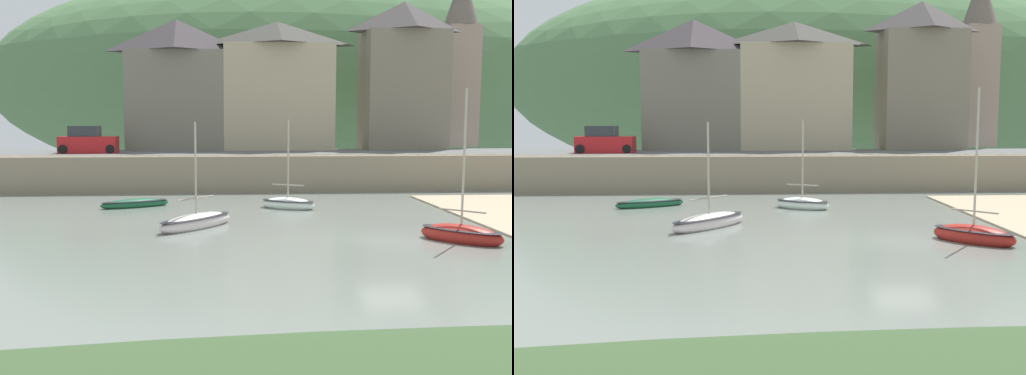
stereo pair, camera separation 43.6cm
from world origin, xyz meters
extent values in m
cube|color=slate|center=(0.00, 0.00, -0.03)|extent=(48.00, 40.00, 0.06)
cube|color=gray|center=(0.00, 17.00, 1.20)|extent=(48.00, 2.40, 2.40)
cube|color=#606060|center=(0.00, 20.70, 2.35)|extent=(48.00, 9.00, 0.10)
ellipsoid|color=#50784A|center=(4.48, 55.20, 9.51)|extent=(80.00, 44.00, 27.18)
cube|color=slate|center=(-10.16, 25.20, 6.25)|extent=(7.78, 4.67, 7.70)
pyramid|color=#3F383C|center=(-10.16, 25.20, 11.36)|extent=(8.08, 4.97, 2.53)
cube|color=tan|center=(-2.17, 25.20, 6.53)|extent=(8.64, 4.67, 8.26)
pyramid|color=#42403A|center=(-2.17, 25.20, 11.59)|extent=(8.94, 4.97, 1.86)
cube|color=#736C5C|center=(8.12, 25.20, 7.12)|extent=(6.50, 4.41, 9.43)
pyramid|color=#464040|center=(8.12, 25.20, 13.02)|extent=(6.80, 4.71, 2.38)
cube|color=gray|center=(14.44, 29.20, 7.66)|extent=(2.80, 2.80, 10.53)
ellipsoid|color=silver|center=(-8.05, 3.22, 0.23)|extent=(3.77, 3.98, 0.85)
ellipsoid|color=black|center=(-8.05, 3.22, 0.47)|extent=(3.70, 3.90, 0.12)
cylinder|color=#B2A893|center=(-8.05, 3.22, 2.71)|extent=(0.09, 0.09, 4.09)
cylinder|color=gray|center=(-8.05, 3.22, 1.35)|extent=(1.63, 1.77, 0.07)
ellipsoid|color=#1A5635|center=(-11.64, 9.88, 0.17)|extent=(3.91, 2.40, 0.61)
ellipsoid|color=black|center=(-11.64, 9.88, 0.34)|extent=(3.83, 2.35, 0.12)
ellipsoid|color=maroon|center=(2.61, -0.58, 0.25)|extent=(3.27, 3.25, 0.91)
ellipsoid|color=black|center=(2.61, -0.58, 0.50)|extent=(3.20, 3.19, 0.12)
cylinder|color=#B2A893|center=(2.61, -0.58, 3.40)|extent=(0.09, 0.09, 5.39)
cylinder|color=gray|center=(2.61, -0.58, 1.26)|extent=(1.41, 1.39, 0.07)
ellipsoid|color=white|center=(-3.22, 8.80, 0.22)|extent=(3.29, 2.53, 0.78)
ellipsoid|color=black|center=(-3.22, 8.80, 0.43)|extent=(3.23, 2.48, 0.12)
cylinder|color=#B2A893|center=(-3.22, 8.80, 2.72)|extent=(0.09, 0.09, 4.22)
cylinder|color=gray|center=(-3.22, 8.80, 1.29)|extent=(1.67, 0.90, 0.07)
cube|color=#B0191D|center=(-16.30, 20.70, 3.00)|extent=(4.13, 1.77, 1.20)
cube|color=#282D33|center=(-16.55, 20.70, 3.95)|extent=(2.12, 1.53, 0.80)
cylinder|color=black|center=(-14.65, 21.50, 2.72)|extent=(0.64, 0.22, 0.64)
cylinder|color=black|center=(-14.65, 19.90, 2.72)|extent=(0.64, 0.22, 0.64)
cylinder|color=black|center=(-17.95, 21.50, 2.72)|extent=(0.64, 0.22, 0.64)
cylinder|color=black|center=(-17.95, 19.90, 2.72)|extent=(0.64, 0.22, 0.64)
camera|label=1|loc=(-7.18, -23.75, 4.93)|focal=42.45mm
camera|label=2|loc=(-6.74, -23.77, 4.93)|focal=42.45mm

